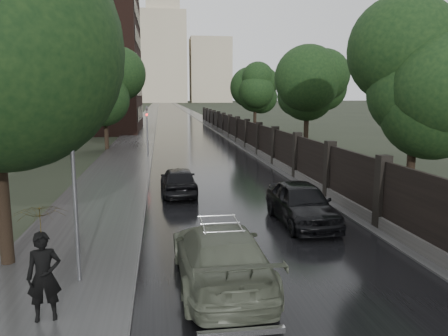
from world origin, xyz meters
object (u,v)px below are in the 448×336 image
tree_right_a (416,92)px  car_right_near (301,203)px  traffic_light (147,127)px  pedestrian_umbrella (41,229)px  lamp_post (74,183)px  tree_right_c (255,94)px  hatchback_left (178,181)px  tree_left_far (105,90)px  tree_right_b (307,93)px  volga_sedan (220,255)px

tree_right_a → car_right_near: size_ratio=1.49×
traffic_light → pedestrian_umbrella: (-1.43, -25.42, -0.27)m
lamp_post → traffic_light: bearing=87.3°
traffic_light → tree_right_c: bearing=51.8°
traffic_light → pedestrian_umbrella: size_ratio=1.35×
hatchback_left → tree_left_far: bearing=-74.9°
tree_right_a → traffic_light: (-11.80, 16.99, -2.55)m
tree_right_c → lamp_post: bearing=-108.5°
tree_right_a → traffic_light: tree_right_a is taller
traffic_light → hatchback_left: bearing=-82.3°
tree_right_a → tree_right_b: (0.00, 14.00, 0.00)m
tree_right_a → tree_right_c: (0.00, 32.00, 0.00)m
tree_right_c → lamp_post: tree_right_c is taller
traffic_light → volga_sedan: traffic_light is taller
lamp_post → volga_sedan: size_ratio=0.94×
tree_right_b → traffic_light: tree_right_b is taller
tree_left_far → lamp_post: tree_left_far is taller
pedestrian_umbrella → tree_right_c: bearing=62.7°
tree_right_c → tree_left_far: bearing=-147.2°
tree_right_a → pedestrian_umbrella: bearing=-147.5°
tree_right_c → car_right_near: (-5.58, -34.00, -4.15)m
traffic_light → tree_right_a: bearing=-55.2°
tree_left_far → volga_sedan: tree_left_far is taller
traffic_light → car_right_near: 20.05m
lamp_post → hatchback_left: bearing=73.7°
tree_right_a → lamp_post: (-12.90, -6.50, -2.28)m
tree_left_far → tree_right_b: tree_left_far is taller
tree_right_c → tree_right_b: bearing=-90.0°
lamp_post → tree_right_a: bearing=26.7°
tree_left_far → lamp_post: 28.73m
tree_right_c → volga_sedan: size_ratio=1.29×
pedestrian_umbrella → hatchback_left: bearing=65.6°
tree_left_far → traffic_light: 6.84m
tree_right_a → hatchback_left: tree_right_a is taller
tree_right_c → car_right_near: size_ratio=1.49×
tree_right_c → pedestrian_umbrella: 42.63m
tree_right_a → tree_right_b: 14.00m
volga_sedan → lamp_post: bearing=-7.7°
tree_right_c → hatchback_left: 30.48m
tree_right_a → volga_sedan: 12.34m
volga_sedan → tree_right_c: bearing=-104.7°
tree_right_a → tree_right_b: bearing=90.0°
tree_right_c → lamp_post: 40.67m
tree_right_b → traffic_light: size_ratio=1.75×
tree_right_a → pedestrian_umbrella: 15.94m
tree_left_far → tree_right_c: size_ratio=1.05×
tree_left_far → pedestrian_umbrella: 30.67m
car_right_near → pedestrian_umbrella: (-7.65, -6.42, 1.33)m
tree_right_a → tree_left_far: bearing=125.2°
lamp_post → car_right_near: 8.79m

